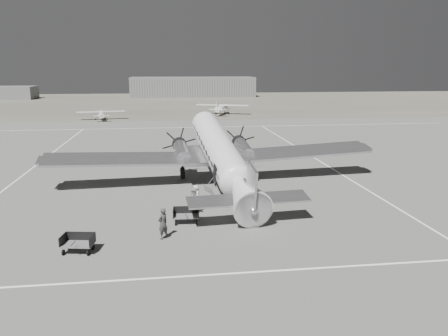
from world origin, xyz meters
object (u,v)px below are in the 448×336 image
Objects in this scene: shed_secondary at (5,93)px; baggage_cart_far at (78,244)px; light_plane_left at (101,115)px; ground_crew at (163,223)px; baggage_cart_near at (186,216)px; passenger at (196,195)px; hangar_main at (193,87)px; ramp_agent at (195,201)px; dc3_airliner at (221,156)px; light_plane_right at (222,109)px.

shed_secondary is 133.39m from baggage_cart_far.
ground_crew is (12.03, -61.95, 0.00)m from light_plane_left.
baggage_cart_far is (-6.12, -3.87, 0.00)m from baggage_cart_near.
passenger is (52.59, -117.82, -1.23)m from shed_secondary.
hangar_main is at bearing -137.69° from ground_crew.
ramp_agent reaches higher than baggage_cart_far.
passenger is at bearing -154.54° from ground_crew.
ground_crew is at bearing -119.03° from dc3_airliner.
shed_secondary reaches higher than ramp_agent.
shed_secondary reaches higher than ground_crew.
ramp_agent is at bearing -117.08° from dc3_airliner.
hangar_main is at bearing 4.76° from shed_secondary.
passenger is (14.43, -55.77, -0.18)m from light_plane_left.
dc3_airliner is 2.55× the size of light_plane_right.
baggage_cart_near is 0.95× the size of ramp_agent.
hangar_main is 70.55m from light_plane_left.
dc3_airliner is at bearing -77.58° from light_plane_right.
hangar_main is at bearing 89.09° from baggage_cart_near.
light_plane_left is 5.11× the size of baggage_cart_near.
baggage_cart_near is (-10.93, -66.28, -0.70)m from light_plane_right.
light_plane_left is at bearing 105.66° from baggage_cart_near.
ground_crew reaches higher than baggage_cart_near.
shed_secondary is 130.74m from ramp_agent.
light_plane_left is at bearing 103.45° from dc3_airliner.
ground_crew is at bearing -67.96° from shed_secondary.
hangar_main reaches higher than baggage_cart_far.
baggage_cart_far is 8.80m from ramp_agent.
shed_secondary is 126.02m from dc3_airliner.
hangar_main is 60.22m from shed_secondary.
baggage_cart_far reaches higher than baggage_cart_near.
ramp_agent is at bearing 49.06° from baggage_cart_far.
baggage_cart_far is 10.32m from passenger.
ramp_agent is at bearing 148.88° from passenger.
baggage_cart_far is at bearing -132.93° from dc3_airliner.
shed_secondary is 0.61× the size of dc3_airliner.
ground_crew is 6.63m from passenger.
dc3_airliner is 5.43m from passenger.
dc3_airliner is 19.17× the size of passenger.
hangar_main reaches higher than ramp_agent.
dc3_airliner reaches higher than light_plane_right.
dc3_airliner is 15.42m from baggage_cart_far.
baggage_cart_far is at bearing -70.03° from shed_secondary.
light_plane_left is 4.83× the size of ramp_agent.
light_plane_right is (2.60, -60.21, -2.10)m from hangar_main.
shed_secondary reaches higher than baggage_cart_near.
ramp_agent is (2.16, 4.19, -0.01)m from ground_crew.
ramp_agent is at bearing -79.15° from light_plane_right.
dc3_airliner is at bearing -157.68° from ground_crew.
shed_secondary is 133.77m from ground_crew.
passenger is (2.40, 6.18, -0.18)m from ground_crew.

